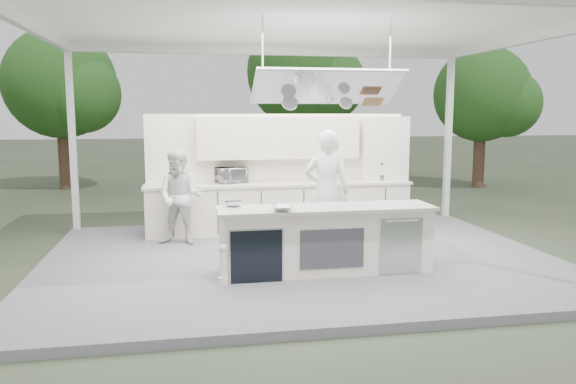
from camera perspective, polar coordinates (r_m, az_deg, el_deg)
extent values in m
plane|color=#414C34|center=(9.05, 1.18, -7.28)|extent=(90.00, 90.00, 0.00)
cube|color=slate|center=(9.03, 1.18, -6.92)|extent=(8.00, 6.00, 0.12)
cube|color=white|center=(12.78, 15.97, 5.32)|extent=(0.12, 0.12, 3.70)
cube|color=white|center=(11.66, -21.05, 4.86)|extent=(0.12, 0.12, 3.70)
cube|color=white|center=(8.83, 1.26, 17.09)|extent=(8.20, 6.20, 0.16)
cube|color=white|center=(11.64, -1.71, 14.11)|extent=(8.00, 0.12, 0.16)
cube|color=white|center=(8.90, -25.17, 15.23)|extent=(0.12, 6.00, 0.16)
cube|color=white|center=(10.32, 23.71, 14.22)|extent=(0.12, 6.00, 0.16)
cube|color=white|center=(7.90, 4.01, 10.62)|extent=(2.00, 0.71, 0.43)
cube|color=white|center=(7.90, 4.01, 10.62)|extent=(2.06, 0.76, 0.46)
cylinder|color=white|center=(7.76, -2.60, 14.19)|extent=(0.02, 0.02, 0.95)
cylinder|color=white|center=(8.20, 10.33, 13.74)|extent=(0.02, 0.02, 0.95)
cylinder|color=silver|center=(7.93, 0.18, 9.04)|extent=(0.22, 0.14, 0.21)
cylinder|color=silver|center=(8.07, 5.91, 8.98)|extent=(0.18, 0.12, 0.18)
cube|color=#92583A|center=(8.21, 8.59, 9.06)|extent=(0.28, 0.18, 0.12)
cube|color=white|center=(8.10, 3.86, -4.98)|extent=(3.00, 0.70, 0.90)
cube|color=silver|center=(8.01, 3.89, -1.66)|extent=(3.10, 0.78, 0.05)
cylinder|color=white|center=(7.53, -6.66, -5.94)|extent=(0.11, 0.11, 0.92)
cube|color=black|center=(7.59, -3.23, -6.56)|extent=(0.70, 0.04, 0.72)
cube|color=silver|center=(7.59, -3.23, -6.57)|extent=(0.74, 0.03, 0.72)
cube|color=#393A3F|center=(7.77, 4.51, -5.77)|extent=(0.90, 0.02, 0.55)
cube|color=silver|center=(8.08, 11.41, -5.37)|extent=(0.62, 0.02, 0.78)
cube|color=white|center=(10.75, -0.84, -1.70)|extent=(5.00, 0.65, 0.90)
cube|color=silver|center=(10.68, -0.84, 0.81)|extent=(5.08, 0.72, 0.05)
cube|color=white|center=(10.95, -1.10, 2.04)|extent=(5.00, 0.10, 2.25)
cube|color=white|center=(10.77, -1.00, 5.54)|extent=(3.10, 0.38, 0.80)
cube|color=white|center=(11.27, 9.67, 4.27)|extent=(0.90, 0.45, 1.30)
cube|color=#92583A|center=(11.27, 9.67, 4.27)|extent=(0.84, 0.40, 0.03)
cylinder|color=silver|center=(11.15, 9.36, 1.45)|extent=(0.20, 0.20, 0.12)
cylinder|color=black|center=(11.14, 9.38, 2.27)|extent=(0.17, 0.17, 0.20)
cylinder|color=black|center=(11.28, 11.04, 1.43)|extent=(0.16, 0.16, 0.10)
cone|color=black|center=(11.26, 11.06, 2.29)|extent=(0.14, 0.14, 0.24)
cylinder|color=#4E3827|center=(18.97, -21.77, 3.44)|extent=(0.36, 0.36, 2.10)
sphere|color=#2A5E22|center=(18.94, -22.13, 10.21)|extent=(3.40, 3.40, 3.40)
sphere|color=#2A5E22|center=(18.30, -20.29, 9.33)|extent=(2.38, 2.38, 2.38)
cylinder|color=#4E3827|center=(21.01, 1.33, 4.89)|extent=(0.36, 0.36, 2.45)
sphere|color=#2A5E22|center=(21.03, 1.35, 12.05)|extent=(4.00, 4.00, 4.00)
sphere|color=#2A5E22|center=(20.60, 3.91, 11.00)|extent=(2.80, 2.80, 2.80)
cylinder|color=#4E3827|center=(19.01, 18.82, 3.33)|extent=(0.36, 0.36, 1.92)
sphere|color=#2A5E22|center=(18.97, 19.10, 9.40)|extent=(3.00, 3.00, 3.00)
sphere|color=#2A5E22|center=(18.87, 21.34, 8.39)|extent=(2.10, 2.10, 2.10)
imported|color=white|center=(9.11, 3.96, 0.02)|extent=(0.83, 0.66, 2.01)
imported|color=silver|center=(9.86, -10.90, -0.51)|extent=(0.96, 0.84, 1.66)
imported|color=silver|center=(10.73, -5.77, 1.73)|extent=(0.64, 0.55, 0.30)
imported|color=silver|center=(7.62, -0.61, -1.68)|extent=(0.33, 0.33, 0.07)
imported|color=silver|center=(8.03, -5.58, -1.20)|extent=(0.31, 0.31, 0.08)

